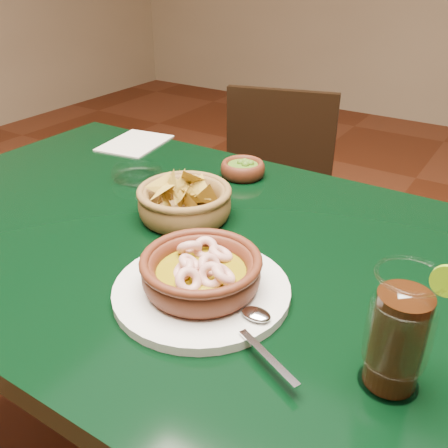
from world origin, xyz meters
The scene contains 8 objects.
dining_table centered at (0.00, 0.00, 0.65)m, with size 1.20×0.80×0.75m.
dining_chair centered at (-0.14, 0.70, 0.45)m, with size 0.47×0.47×0.82m.
shrimp_plate centered at (0.17, -0.13, 0.78)m, with size 0.34×0.27×0.08m.
chip_basket centered at (0.00, 0.06, 0.78)m, with size 0.21×0.21×0.13m.
guacamole_ramekin centered at (-0.01, 0.29, 0.77)m, with size 0.12×0.12×0.04m.
cola_drink centered at (0.46, -0.15, 0.83)m, with size 0.16×0.16×0.18m.
glass_ashtray centered at (-0.20, 0.15, 0.76)m, with size 0.12×0.12×0.03m.
paper_menu centered at (-0.36, 0.32, 0.75)m, with size 0.17×0.20×0.00m.
Camera 1 is at (0.53, -0.62, 1.21)m, focal length 40.00 mm.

